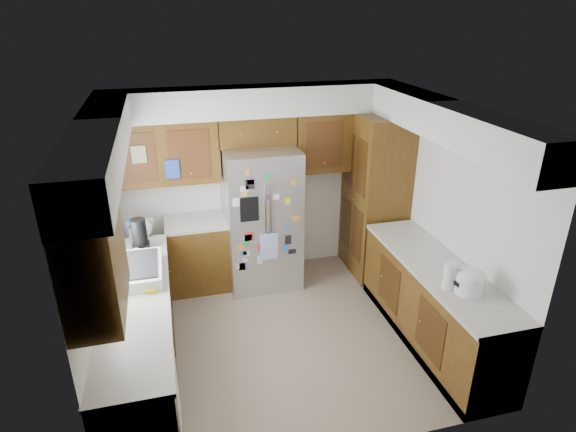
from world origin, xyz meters
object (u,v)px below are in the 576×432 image
object	(u,v)px
rice_cooker	(470,280)
paper_towel	(449,276)
pantry	(375,196)
fridge	(262,218)

from	to	relation	value
rice_cooker	paper_towel	world-z (taller)	paper_towel
pantry	fridge	world-z (taller)	pantry
fridge	paper_towel	distance (m)	2.48
fridge	rice_cooker	xyz separation A→B (m)	(1.50, -2.18, 0.14)
pantry	fridge	xyz separation A→B (m)	(-1.50, 0.05, -0.17)
fridge	paper_towel	xyz separation A→B (m)	(1.35, -2.08, 0.15)
pantry	fridge	distance (m)	1.51
pantry	rice_cooker	size ratio (longest dim) A/B	7.62
pantry	fridge	bearing A→B (deg)	177.94
fridge	pantry	bearing A→B (deg)	-2.06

